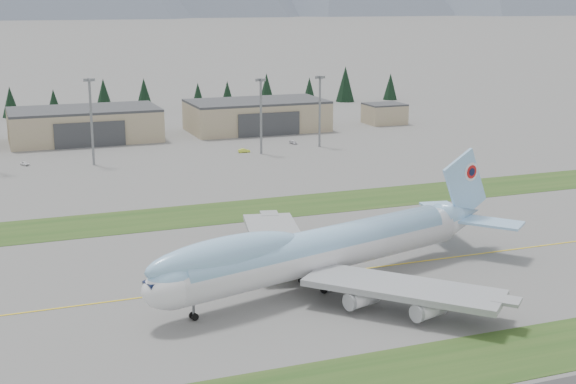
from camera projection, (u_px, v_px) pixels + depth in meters
name	position (u px, v px, depth m)	size (l,w,h in m)	color
ground	(288.00, 279.00, 134.63)	(7000.00, 7000.00, 0.00)	#605F5D
grass_strip_near	(397.00, 375.00, 100.10)	(400.00, 14.00, 0.08)	#274A1A
grass_strip_far	(215.00, 213.00, 175.51)	(400.00, 18.00, 0.08)	#274A1A
taxiway_line_main	(288.00, 279.00, 134.63)	(400.00, 0.40, 0.02)	yellow
boeing_747_freighter	(321.00, 249.00, 129.71)	(72.59, 60.38, 19.12)	white
hangar_center	(85.00, 124.00, 264.38)	(48.00, 26.60, 10.80)	tan
hangar_right	(257.00, 115.00, 285.10)	(48.00, 26.60, 10.80)	tan
control_shed	(384.00, 114.00, 301.02)	(14.00, 12.00, 7.60)	tan
floodlight_masts	(125.00, 106.00, 227.39)	(117.48, 8.21, 24.36)	slate
service_vehicle_a	(25.00, 165.00, 226.01)	(1.31, 3.24, 1.10)	white
service_vehicle_b	(244.00, 152.00, 245.08)	(1.28, 3.65, 1.20)	#D1E739
service_vehicle_c	(293.00, 144.00, 259.55)	(1.45, 3.57, 1.03)	silver
conifer_belt	(100.00, 97.00, 326.14)	(272.95, 12.87, 16.71)	black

